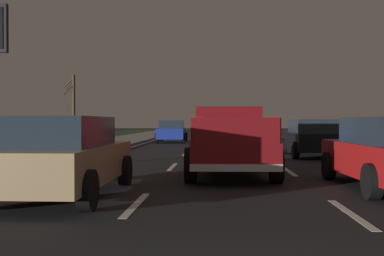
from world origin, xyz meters
The scene contains 9 objects.
ground centered at (27.00, 0.00, 0.00)m, with size 144.00×144.00×0.00m, color black.
sidewalk_shoulder centered at (27.00, 7.45, 0.06)m, with size 108.00×4.00×0.12m, color gray.
grass_verge centered at (27.00, 12.45, 0.00)m, with size 108.00×6.00×0.01m, color #1E3819.
lane_markings centered at (31.02, 3.07, 0.00)m, with size 109.16×7.04×0.01m.
pickup_truck centered at (10.67, 0.01, 0.91)m, with size 5.47×2.37×1.87m.
sedan_tan centered at (6.43, 3.31, 0.78)m, with size 4.41×2.03×1.54m.
sedan_black centered at (17.10, -3.59, 0.78)m, with size 4.41×2.04×1.54m.
sedan_blue centered at (29.66, 3.43, 0.78)m, with size 4.43×2.08×1.54m.
bare_tree_far centered at (39.46, 13.44, 3.01)m, with size 0.73×1.09×5.73m.
Camera 1 is at (-2.29, 0.36, 1.44)m, focal length 43.28 mm.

